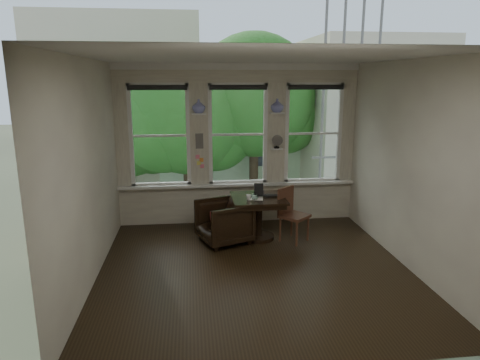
{
  "coord_description": "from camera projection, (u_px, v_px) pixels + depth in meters",
  "views": [
    {
      "loc": [
        -0.88,
        -5.73,
        2.72
      ],
      "look_at": [
        -0.11,
        0.9,
        1.14
      ],
      "focal_mm": 32.0,
      "sensor_mm": 36.0,
      "label": 1
    }
  ],
  "objects": [
    {
      "name": "intercom",
      "position": [
        199.0,
        141.0,
        7.92
      ],
      "size": [
        0.14,
        0.06,
        0.28
      ],
      "primitive_type": "cube",
      "color": "#59544F",
      "rests_on": "ground"
    },
    {
      "name": "sticky_notes",
      "position": [
        200.0,
        159.0,
        8.01
      ],
      "size": [
        0.16,
        0.01,
        0.24
      ],
      "primitive_type": null,
      "color": "pink",
      "rests_on": "ground"
    },
    {
      "name": "armchair_left",
      "position": [
        224.0,
        222.0,
        7.23
      ],
      "size": [
        1.03,
        1.02,
        0.73
      ],
      "primitive_type": "imported",
      "rotation": [
        0.0,
        0.0,
        -1.21
      ],
      "color": "black",
      "rests_on": "ground"
    },
    {
      "name": "laptop",
      "position": [
        268.0,
        196.0,
        7.3
      ],
      "size": [
        0.37,
        0.25,
        0.03
      ],
      "primitive_type": "imported",
      "rotation": [
        0.0,
        0.0,
        -0.07
      ],
      "color": "black",
      "rests_on": "table"
    },
    {
      "name": "table",
      "position": [
        258.0,
        218.0,
        7.4
      ],
      "size": [
        0.9,
        0.9,
        0.75
      ],
      "primitive_type": null,
      "color": "black",
      "rests_on": "ground"
    },
    {
      "name": "wall_right",
      "position": [
        410.0,
        166.0,
        6.17
      ],
      "size": [
        0.0,
        4.5,
        4.5
      ],
      "primitive_type": "plane",
      "rotation": [
        1.57,
        0.0,
        -1.57
      ],
      "color": "beige",
      "rests_on": "ground"
    },
    {
      "name": "window_left",
      "position": [
        160.0,
        136.0,
        7.89
      ],
      "size": [
        1.1,
        0.12,
        1.9
      ],
      "primitive_type": null,
      "color": "white",
      "rests_on": "ground"
    },
    {
      "name": "side_chair_right",
      "position": [
        294.0,
        215.0,
        7.26
      ],
      "size": [
        0.59,
        0.59,
        0.92
      ],
      "primitive_type": null,
      "rotation": [
        0.0,
        0.0,
        0.73
      ],
      "color": "#4C291B",
      "rests_on": "ground"
    },
    {
      "name": "window_right",
      "position": [
        313.0,
        133.0,
        8.21
      ],
      "size": [
        1.1,
        0.12,
        1.9
      ],
      "primitive_type": null,
      "color": "white",
      "rests_on": "ground"
    },
    {
      "name": "papers",
      "position": [
        256.0,
        198.0,
        7.26
      ],
      "size": [
        0.27,
        0.33,
        0.0
      ],
      "primitive_type": "cube",
      "rotation": [
        0.0,
        0.0,
        -0.17
      ],
      "color": "silver",
      "rests_on": "table"
    },
    {
      "name": "shelf_left",
      "position": [
        199.0,
        114.0,
        7.78
      ],
      "size": [
        0.26,
        0.16,
        0.03
      ],
      "primitive_type": "cube",
      "color": "white",
      "rests_on": "ground"
    },
    {
      "name": "wall_back",
      "position": [
        238.0,
        145.0,
        8.09
      ],
      "size": [
        4.5,
        0.0,
        4.5
      ],
      "primitive_type": "plane",
      "rotation": [
        1.57,
        0.0,
        0.0
      ],
      "color": "beige",
      "rests_on": "ground"
    },
    {
      "name": "drinking_glass",
      "position": [
        255.0,
        197.0,
        7.13
      ],
      "size": [
        0.15,
        0.15,
        0.1
      ],
      "primitive_type": "imported",
      "rotation": [
        0.0,
        0.0,
        -0.26
      ],
      "color": "white",
      "rests_on": "table"
    },
    {
      "name": "mug",
      "position": [
        249.0,
        197.0,
        7.13
      ],
      "size": [
        0.11,
        0.11,
        0.09
      ],
      "primitive_type": "imported",
      "rotation": [
        0.0,
        0.0,
        -0.16
      ],
      "color": "white",
      "rests_on": "table"
    },
    {
      "name": "vase_right",
      "position": [
        277.0,
        106.0,
        7.91
      ],
      "size": [
        0.24,
        0.24,
        0.25
      ],
      "primitive_type": "imported",
      "color": "white",
      "rests_on": "shelf_right"
    },
    {
      "name": "wall_left",
      "position": [
        88.0,
        173.0,
        5.67
      ],
      "size": [
        0.0,
        4.5,
        4.5
      ],
      "primitive_type": "plane",
      "rotation": [
        1.57,
        0.0,
        1.57
      ],
      "color": "beige",
      "rests_on": "ground"
    },
    {
      "name": "vase_left",
      "position": [
        199.0,
        106.0,
        7.75
      ],
      "size": [
        0.24,
        0.24,
        0.25
      ],
      "primitive_type": "imported",
      "color": "white",
      "rests_on": "shelf_left"
    },
    {
      "name": "ground",
      "position": [
        255.0,
        269.0,
        6.27
      ],
      "size": [
        4.5,
        4.5,
        0.0
      ],
      "primitive_type": "plane",
      "color": "black",
      "rests_on": "ground"
    },
    {
      "name": "wall_front",
      "position": [
        294.0,
        222.0,
        3.74
      ],
      "size": [
        4.5,
        0.0,
        4.5
      ],
      "primitive_type": "plane",
      "rotation": [
        -1.57,
        0.0,
        0.0
      ],
      "color": "beige",
      "rests_on": "ground"
    },
    {
      "name": "cushion_red",
      "position": [
        224.0,
        217.0,
        7.21
      ],
      "size": [
        0.45,
        0.45,
        0.06
      ],
      "primitive_type": "cube",
      "color": "maroon",
      "rests_on": "armchair_left"
    },
    {
      "name": "desk_fan",
      "position": [
        277.0,
        144.0,
        8.05
      ],
      "size": [
        0.2,
        0.2,
        0.24
      ],
      "primitive_type": null,
      "color": "#59544F",
      "rests_on": "ground"
    },
    {
      "name": "tablet",
      "position": [
        259.0,
        190.0,
        7.37
      ],
      "size": [
        0.17,
        0.09,
        0.22
      ],
      "primitive_type": "cube",
      "rotation": [
        -0.26,
        0.0,
        -0.08
      ],
      "color": "black",
      "rests_on": "table"
    },
    {
      "name": "ceiling",
      "position": [
        257.0,
        57.0,
        5.57
      ],
      "size": [
        4.5,
        4.5,
        0.0
      ],
      "primitive_type": "plane",
      "rotation": [
        3.14,
        0.0,
        0.0
      ],
      "color": "silver",
      "rests_on": "ground"
    },
    {
      "name": "shelf_right",
      "position": [
        277.0,
        113.0,
        7.94
      ],
      "size": [
        0.26,
        0.16,
        0.03
      ],
      "primitive_type": "cube",
      "color": "white",
      "rests_on": "ground"
    },
    {
      "name": "window_center",
      "position": [
        238.0,
        134.0,
        8.05
      ],
      "size": [
        1.1,
        0.12,
        1.9
      ],
      "primitive_type": null,
      "color": "white",
      "rests_on": "ground"
    }
  ]
}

